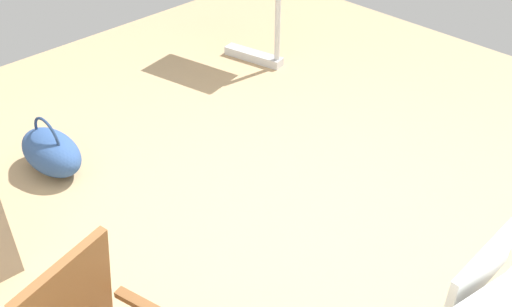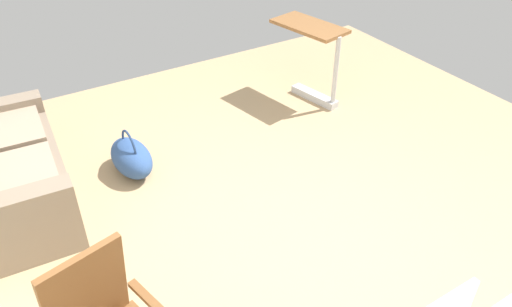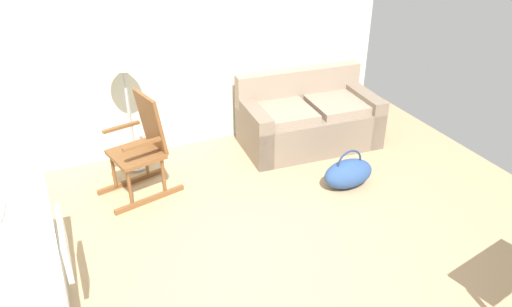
# 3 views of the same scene
# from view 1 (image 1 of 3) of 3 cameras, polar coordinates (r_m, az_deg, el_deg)

# --- Properties ---
(ground_plane) EXTENTS (6.38, 6.38, 0.00)m
(ground_plane) POSITION_cam_1_polar(r_m,az_deg,el_deg) (3.82, 2.24, -5.19)
(ground_plane) COLOR tan
(overbed_table) EXTENTS (0.88, 0.55, 0.84)m
(overbed_table) POSITION_cam_1_polar(r_m,az_deg,el_deg) (5.39, -0.78, 14.45)
(overbed_table) COLOR #B2B5BA
(overbed_table) RESTS_ON ground
(duffel_bag) EXTENTS (0.58, 0.35, 0.43)m
(duffel_bag) POSITION_cam_1_polar(r_m,az_deg,el_deg) (4.28, -19.57, 0.17)
(duffel_bag) COLOR #2D4C84
(duffel_bag) RESTS_ON ground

